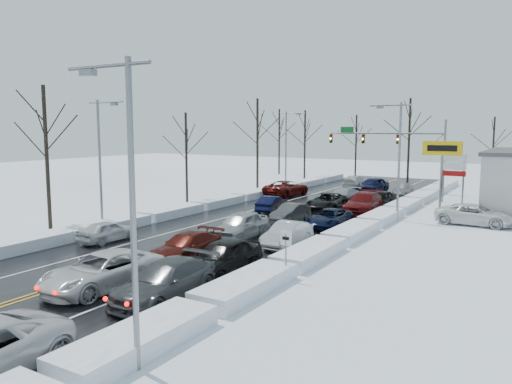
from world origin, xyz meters
The scene contains 40 objects.
ground centered at (0.00, 0.00, 0.00)m, with size 160.00×160.00×0.00m, color white.
road_surface centered at (0.00, 2.00, 0.01)m, with size 14.00×84.00×0.01m, color black.
snow_bank_left centered at (-7.60, 2.00, 0.00)m, with size 1.91×72.00×0.71m, color white.
snow_bank_right centered at (7.60, 2.00, 0.00)m, with size 1.91×72.00×0.71m, color white.
traffic_signal_mast centered at (3.45, 27.99, 5.48)m, with size 13.28×0.39×8.00m.
tires_plus_sign centered at (10.50, 15.99, 4.99)m, with size 3.20×0.34×6.00m.
used_vehicles_sign centered at (10.50, 22.00, 3.32)m, with size 2.20×0.22×4.65m.
speed_limit_sign centered at (8.20, -8.00, 1.63)m, with size 0.55×0.09×2.35m.
streetlight_se centered at (8.30, -18.00, 5.31)m, with size 3.20×0.25×9.00m.
streetlight_ne centered at (8.30, 10.00, 5.31)m, with size 3.20×0.25×9.00m.
streetlight_sw centered at (-8.30, -4.00, 5.31)m, with size 3.20×0.25×9.00m.
streetlight_nw centered at (-8.30, 24.00, 5.31)m, with size 3.20×0.25×9.00m.
tree_left_b centered at (-11.50, -6.00, 6.99)m, with size 4.00×4.00×10.00m.
tree_left_c centered at (-10.50, 8.00, 5.94)m, with size 3.40×3.40×8.50m.
tree_left_d centered at (-11.20, 22.00, 7.33)m, with size 4.20×4.20×10.50m.
tree_left_e centered at (-10.80, 34.00, 6.64)m, with size 3.80×3.80×9.50m.
tree_far_a centered at (-18.00, 40.00, 6.99)m, with size 4.00×4.00×10.00m.
tree_far_b centered at (-6.00, 41.00, 6.29)m, with size 3.60×3.60×9.00m.
tree_far_c centered at (2.00, 39.00, 7.68)m, with size 4.40×4.40×11.00m.
tree_far_d centered at (12.00, 40.50, 5.94)m, with size 3.40×3.40×8.50m.
queued_car_2 centered at (1.84, -13.30, 0.00)m, with size 2.66×5.77×1.60m, color silver.
queued_car_3 centered at (1.90, -7.53, 0.00)m, with size 2.02×4.96×1.44m, color #440E09.
queued_car_4 centered at (1.56, -1.62, 0.00)m, with size 2.02×5.03×1.71m, color #9CA0A4.
queued_car_5 centered at (1.61, 5.41, 0.00)m, with size 1.42×4.06×1.34m, color #3A3D3F.
queued_car_6 centered at (1.93, 11.75, 0.00)m, with size 2.45×5.32×1.48m, color black.
queued_car_7 centered at (1.65, 16.26, 0.00)m, with size 1.96×4.82×1.40m, color #999CA1.
queued_car_8 centered at (1.73, 25.03, 0.00)m, with size 2.03×5.05×1.72m, color black.
queued_car_11 centered at (5.16, -12.92, 0.00)m, with size 2.23×5.48×1.59m, color #3D3F42.
queued_car_12 centered at (5.12, -8.70, 0.00)m, with size 2.01×4.99×1.70m, color black.
queued_car_13 centered at (5.15, -1.98, 0.00)m, with size 1.54×4.43×1.46m, color #A6A9AE.
queued_car_14 centered at (5.07, 4.71, 0.00)m, with size 2.20×4.78×1.33m, color black.
queued_car_15 centered at (5.15, 11.98, 0.00)m, with size 2.40×5.90×1.71m, color #530B0C.
queued_car_16 centered at (5.35, 16.09, 0.00)m, with size 1.73×4.30×1.47m, color black.
queued_car_17 centered at (5.38, 23.67, 0.00)m, with size 1.48×4.25×1.40m, color #424547.
oncoming_car_0 centered at (-1.76, 8.58, 0.00)m, with size 1.44×4.13×1.36m, color black.
oncoming_car_1 centered at (-5.32, 18.07, 0.00)m, with size 2.72×5.89×1.64m, color #530F0B.
oncoming_car_2 centered at (-1.89, 29.47, 0.00)m, with size 1.96×4.82×1.40m, color silver.
oncoming_car_3 centered at (-5.09, -6.64, 0.00)m, with size 1.60×3.97×1.35m, color silver.
parked_car_0 centered at (13.91, 11.05, 0.00)m, with size 2.54×5.50×1.53m, color white.
parked_car_2 centered at (14.97, 20.95, 0.00)m, with size 1.78×4.42×1.51m, color black.
Camera 1 is at (18.64, -28.14, 7.05)m, focal length 35.00 mm.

